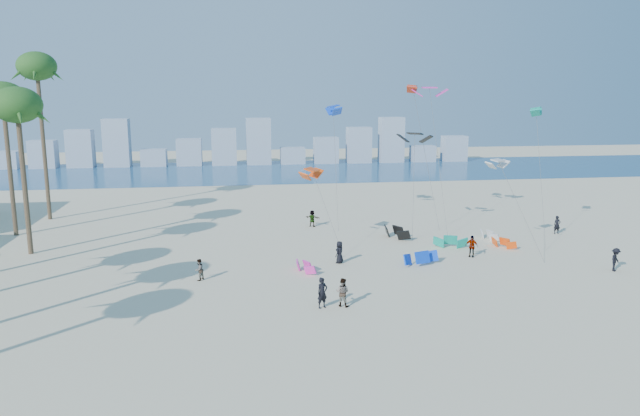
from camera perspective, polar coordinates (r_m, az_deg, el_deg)
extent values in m
plane|color=beige|center=(30.06, -1.27, -14.50)|extent=(220.00, 220.00, 0.00)
plane|color=navy|center=(99.83, -6.40, 3.50)|extent=(220.00, 220.00, 0.00)
imported|color=black|center=(36.58, 0.22, -8.11)|extent=(0.83, 0.71, 1.92)
imported|color=gray|center=(36.91, 2.16, -8.05)|extent=(1.09, 1.02, 1.79)
imported|color=black|center=(45.93, 1.88, -4.25)|extent=(0.96, 1.00, 1.72)
imported|color=gray|center=(49.09, 14.29, -3.57)|extent=(1.09, 0.94, 1.75)
imported|color=black|center=(48.95, 26.41, -4.45)|extent=(1.27, 1.22, 1.74)
imported|color=gray|center=(58.31, -0.75, -1.00)|extent=(1.53, 1.19, 1.62)
imported|color=black|center=(59.51, 21.73, -1.51)|extent=(0.65, 0.45, 1.70)
imported|color=gray|center=(42.67, -11.49, -5.80)|extent=(0.91, 0.94, 1.53)
cylinder|color=#595959|center=(48.49, 0.72, -0.43)|extent=(2.14, 3.37, 6.65)
cylinder|color=#595959|center=(53.86, 8.94, 2.01)|extent=(0.70, 2.35, 9.30)
cylinder|color=#595959|center=(49.11, 18.67, -0.27)|extent=(2.97, 2.92, 7.68)
cylinder|color=#595959|center=(57.16, 1.52, 3.84)|extent=(0.09, 2.91, 11.63)
cylinder|color=#595959|center=(57.50, 10.10, 4.69)|extent=(2.42, 2.30, 13.57)
cylinder|color=#595959|center=(56.06, 11.26, 4.39)|extent=(0.98, 3.79, 13.38)
cylinder|color=#595959|center=(53.32, 20.36, 2.64)|extent=(0.19, 3.01, 11.64)
cylinder|color=brown|center=(53.05, -26.44, 2.32)|extent=(0.40, 0.40, 11.98)
ellipsoid|color=#26571E|center=(52.60, -27.00, 8.78)|extent=(3.80, 3.80, 2.85)
cylinder|color=brown|center=(60.70, -27.55, 3.42)|extent=(0.40, 0.40, 12.48)
ellipsoid|color=#26571E|center=(60.33, -28.08, 9.30)|extent=(3.80, 3.80, 2.85)
cylinder|color=brown|center=(66.89, -24.92, 5.54)|extent=(0.40, 0.40, 15.49)
ellipsoid|color=#26571E|center=(66.73, -25.47, 12.16)|extent=(3.80, 3.80, 2.85)
cube|color=#9EADBF|center=(116.17, -27.84, 4.09)|extent=(4.40, 3.00, 3.00)
cube|color=#9EADBF|center=(114.16, -24.94, 4.69)|extent=(4.40, 3.00, 4.80)
cube|color=#9EADBF|center=(112.47, -21.94, 5.30)|extent=(4.40, 3.00, 6.60)
cube|color=#9EADBF|center=(111.11, -18.85, 5.91)|extent=(4.40, 3.00, 8.40)
cube|color=#9EADBF|center=(110.41, -15.59, 4.66)|extent=(4.40, 3.00, 3.00)
cube|color=#9EADBF|center=(109.71, -12.39, 5.24)|extent=(4.40, 3.00, 4.80)
cube|color=#9EADBF|center=(109.37, -9.15, 5.82)|extent=(4.40, 3.00, 6.60)
cube|color=#9EADBF|center=(109.38, -5.90, 6.37)|extent=(4.40, 3.00, 8.40)
cube|color=#9EADBF|center=(110.07, -2.63, 5.03)|extent=(4.40, 3.00, 3.00)
cube|color=#9EADBF|center=(110.77, 0.57, 5.55)|extent=(4.40, 3.00, 4.80)
cube|color=#9EADBF|center=(111.81, 3.73, 6.04)|extent=(4.40, 3.00, 6.60)
cube|color=#9EADBF|center=(113.19, 6.83, 6.51)|extent=(4.40, 3.00, 8.40)
cube|color=#9EADBF|center=(115.20, 9.79, 5.15)|extent=(4.40, 3.00, 3.00)
cube|color=#9EADBF|center=(117.19, 12.70, 5.58)|extent=(4.40, 3.00, 4.80)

